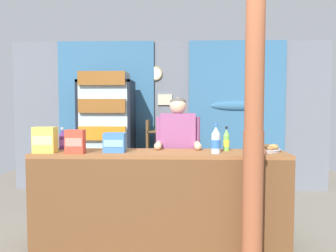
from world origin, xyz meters
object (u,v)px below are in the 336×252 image
soda_bottle_lime_soda (226,140)px  snack_box_biscuit (115,142)px  snack_box_crackers (75,142)px  soda_bottle_grape_soda (63,140)px  timber_post (254,136)px  bottle_shelf_rack (162,156)px  pastry_tray (262,149)px  stall_counter (160,192)px  shopkeeper (178,148)px  drink_fridge (107,131)px  soda_bottle_water (216,141)px  plastic_lawn_chair (253,177)px  snack_box_instant_noodle (45,140)px

soda_bottle_lime_soda → snack_box_biscuit: size_ratio=1.18×
snack_box_crackers → soda_bottle_grape_soda: bearing=127.5°
timber_post → snack_box_biscuit: timber_post is taller
bottle_shelf_rack → pastry_tray: size_ratio=3.24×
stall_counter → shopkeeper: 0.65m
timber_post → drink_fridge: timber_post is taller
shopkeeper → soda_bottle_water: 0.63m
plastic_lawn_chair → snack_box_crackers: bearing=-149.2°
snack_box_biscuit → shopkeeper: bearing=34.6°
stall_counter → snack_box_crackers: size_ratio=10.96×
stall_counter → soda_bottle_lime_soda: bearing=16.6°
snack_box_instant_noodle → snack_box_biscuit: size_ratio=1.20×
soda_bottle_grape_soda → pastry_tray: size_ratio=0.63×
drink_fridge → pastry_tray: 2.52m
shopkeeper → snack_box_instant_noodle: (-1.33, -0.49, 0.14)m
soda_bottle_water → snack_box_instant_noodle: size_ratio=1.16×
plastic_lawn_chair → soda_bottle_lime_soda: bearing=-118.0°
soda_bottle_lime_soda → snack_box_instant_noodle: size_ratio=0.99×
bottle_shelf_rack → snack_box_biscuit: bottle_shelf_rack is taller
soda_bottle_water → pastry_tray: 0.54m
shopkeeper → snack_box_crackers: (-1.01, -0.55, 0.13)m
snack_box_instant_noodle → plastic_lawn_chair: bearing=26.1°
snack_box_instant_noodle → snack_box_biscuit: snack_box_instant_noodle is taller
stall_counter → snack_box_instant_noodle: (-1.15, 0.00, 0.52)m
snack_box_instant_noodle → pastry_tray: (2.20, 0.19, -0.10)m
bottle_shelf_rack → snack_box_crackers: bottle_shelf_rack is taller
stall_counter → soda_bottle_water: soda_bottle_water is taller
plastic_lawn_chair → shopkeeper: size_ratio=0.56×
soda_bottle_lime_soda → shopkeeper: bearing=150.3°
bottle_shelf_rack → soda_bottle_water: soda_bottle_water is taller
bottle_shelf_rack → snack_box_crackers: 2.22m
pastry_tray → bottle_shelf_rack: bearing=122.3°
bottle_shelf_rack → plastic_lawn_chair: size_ratio=1.42×
plastic_lawn_chair → soda_bottle_lime_soda: (-0.50, -0.94, 0.59)m
timber_post → snack_box_biscuit: 1.36m
stall_counter → drink_fridge: (-0.91, 1.76, 0.48)m
stall_counter → snack_box_instant_noodle: snack_box_instant_noodle is taller
stall_counter → bottle_shelf_rack: 1.99m
snack_box_instant_noodle → pastry_tray: 2.21m
bottle_shelf_rack → soda_bottle_water: (0.64, -1.98, 0.47)m
soda_bottle_lime_soda → snack_box_crackers: (-1.51, -0.26, 0.01)m
bottle_shelf_rack → snack_box_instant_noodle: size_ratio=4.76×
timber_post → shopkeeper: 1.08m
plastic_lawn_chair → shopkeeper: (-1.01, -0.65, 0.48)m
timber_post → snack_box_instant_noodle: size_ratio=9.60×
timber_post → drink_fridge: 2.73m
drink_fridge → soda_bottle_grape_soda: drink_fridge is taller
timber_post → soda_bottle_lime_soda: timber_post is taller
drink_fridge → snack_box_biscuit: 1.76m
soda_bottle_lime_soda → soda_bottle_grape_soda: soda_bottle_lime_soda is taller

